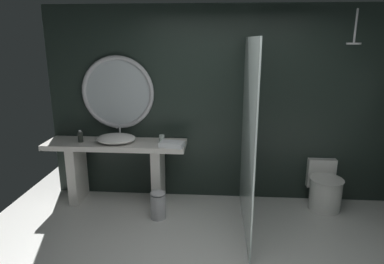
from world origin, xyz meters
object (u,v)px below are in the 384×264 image
tumbler_cup (162,139)px  rain_shower_head (354,38)px  round_wall_mirror (118,93)px  waste_bin (158,204)px  toilet (324,188)px  vessel_sink (116,138)px  folded_hand_towel (172,144)px  soap_dispenser (80,137)px

tumbler_cup → rain_shower_head: rain_shower_head is taller
round_wall_mirror → waste_bin: size_ratio=2.70×
tumbler_cup → waste_bin: bearing=-89.2°
waste_bin → rain_shower_head: bearing=9.3°
toilet → vessel_sink: bearing=-179.0°
toilet → round_wall_mirror: bearing=176.0°
folded_hand_towel → soap_dispenser: bearing=174.5°
soap_dispenser → toilet: bearing=1.1°
rain_shower_head → soap_dispenser: bearing=179.5°
waste_bin → tumbler_cup: bearing=90.8°
toilet → waste_bin: 2.19m
vessel_sink → rain_shower_head: (2.87, -0.04, 1.27)m
vessel_sink → tumbler_cup: (0.60, 0.03, -0.00)m
rain_shower_head → waste_bin: (-2.26, -0.37, -1.99)m
rain_shower_head → folded_hand_towel: size_ratio=1.31×
rain_shower_head → folded_hand_towel: (-2.12, -0.09, -1.29)m
tumbler_cup → soap_dispenser: soap_dispenser is taller
tumbler_cup → round_wall_mirror: bearing=161.0°
round_wall_mirror → rain_shower_head: bearing=-5.6°
tumbler_cup → vessel_sink: bearing=-177.0°
tumbler_cup → folded_hand_towel: 0.22m
vessel_sink → rain_shower_head: bearing=-0.8°
soap_dispenser → round_wall_mirror: bearing=29.2°
vessel_sink → round_wall_mirror: (-0.01, 0.24, 0.57)m
soap_dispenser → rain_shower_head: 3.57m
vessel_sink → rain_shower_head: rain_shower_head is taller
vessel_sink → waste_bin: (0.61, -0.41, -0.72)m
folded_hand_towel → rain_shower_head: bearing=2.5°
vessel_sink → round_wall_mirror: bearing=93.2°
rain_shower_head → waste_bin: 3.04m
soap_dispenser → toilet: size_ratio=0.26×
round_wall_mirror → vessel_sink: bearing=-86.8°
tumbler_cup → folded_hand_towel: bearing=-46.8°
vessel_sink → toilet: size_ratio=0.86×
round_wall_mirror → waste_bin: (0.62, -0.65, -1.29)m
toilet → waste_bin: toilet is taller
round_wall_mirror → soap_dispenser: bearing=-150.8°
soap_dispenser → rain_shower_head: rain_shower_head is taller
soap_dispenser → vessel_sink: bearing=1.5°
soap_dispenser → folded_hand_towel: 1.24m
round_wall_mirror → toilet: bearing=-4.0°
tumbler_cup → rain_shower_head: bearing=-1.8°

